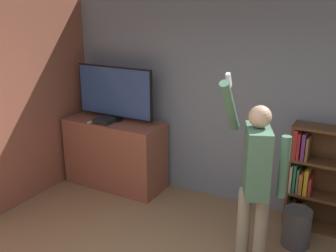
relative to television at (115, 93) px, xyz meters
name	(u,v)px	position (x,y,z in m)	size (l,w,h in m)	color
wall_back	(244,106)	(1.77, 0.35, -0.04)	(7.11, 0.09, 2.70)	gray
wall_side_brick	(15,105)	(-0.82, -1.04, -0.05)	(0.06, 4.32, 2.70)	#93513D
tv_ledge	(115,153)	(0.00, -0.04, -0.90)	(1.45, 0.60, 0.99)	#93513D
television	(115,93)	(0.00, 0.00, 0.00)	(1.22, 0.22, 0.78)	black
game_console	(104,120)	(-0.07, -0.17, -0.37)	(0.25, 0.23, 0.07)	black
remote_loose	(92,122)	(-0.23, -0.25, -0.39)	(0.07, 0.14, 0.02)	white
bookshelf	(314,178)	(2.74, 0.17, -0.76)	(0.73, 0.28, 1.28)	brown
person	(256,174)	(2.34, -0.96, -0.34)	(0.60, 0.58, 2.05)	gray
waste_bin	(297,227)	(2.68, -0.32, -1.18)	(0.31, 0.31, 0.44)	#4C4C51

